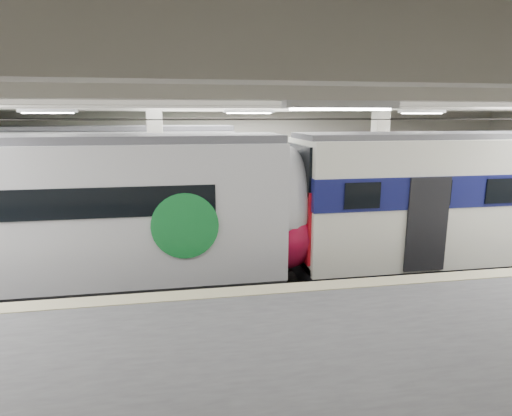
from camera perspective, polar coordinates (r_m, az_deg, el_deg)
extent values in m
cube|color=black|center=(12.91, 0.55, -9.87)|extent=(36.00, 24.00, 0.10)
cube|color=silver|center=(11.99, 0.61, 15.78)|extent=(36.00, 24.00, 0.20)
cube|color=beige|center=(21.97, -4.25, 6.79)|extent=(30.00, 0.10, 5.50)
cube|color=#4E4E50|center=(7.11, 11.18, -24.73)|extent=(30.00, 7.00, 1.10)
cube|color=#C3B789|center=(9.54, 4.21, -10.60)|extent=(30.00, 0.50, 0.02)
cube|color=beige|center=(14.93, -13.01, 3.98)|extent=(0.50, 0.50, 5.50)
cube|color=beige|center=(16.56, 15.91, 4.61)|extent=(0.50, 0.50, 5.50)
cube|color=beige|center=(11.98, 0.61, 14.34)|extent=(30.00, 18.00, 0.50)
cube|color=#59544C|center=(12.86, 0.55, -9.33)|extent=(30.00, 1.52, 0.16)
cube|color=#59544C|center=(18.03, -2.65, -3.01)|extent=(30.00, 1.52, 0.16)
cylinder|color=black|center=(11.97, 0.60, 11.71)|extent=(30.00, 0.03, 0.03)
cylinder|color=black|center=(17.41, -2.81, 11.84)|extent=(30.00, 0.03, 0.03)
cube|color=white|center=(10.01, 2.76, 12.87)|extent=(26.00, 8.40, 0.12)
cube|color=silver|center=(12.48, -25.24, -0.51)|extent=(12.05, 2.69, 3.62)
ellipsoid|color=silver|center=(12.33, 2.86, 0.51)|extent=(2.13, 2.64, 3.54)
ellipsoid|color=#A20D2E|center=(12.54, 3.36, -3.03)|extent=(2.26, 2.69, 2.17)
cylinder|color=#177E32|center=(10.73, -9.44, -2.40)|extent=(1.67, 0.06, 1.67)
cube|color=#4C4C51|center=(12.24, -26.05, 8.24)|extent=(12.05, 2.20, 0.20)
cube|color=black|center=(13.01, -24.46, -8.95)|extent=(12.05, 1.88, 0.70)
cube|color=white|center=(15.50, 29.31, 1.43)|extent=(12.83, 2.81, 3.65)
cube|color=navy|center=(15.43, 29.48, 3.03)|extent=(12.87, 2.87, 0.89)
cube|color=red|center=(12.58, 5.60, -1.59)|extent=(0.08, 2.39, 2.01)
cube|color=black|center=(12.31, 5.75, 5.36)|extent=(0.08, 2.25, 1.31)
cube|color=#4C4C51|center=(15.31, 30.05, 8.45)|extent=(12.83, 2.19, 0.16)
cube|color=black|center=(15.93, 28.57, -5.56)|extent=(12.83, 1.97, 0.70)
cube|color=silver|center=(18.10, -25.59, 3.29)|extent=(13.87, 3.04, 3.75)
cube|color=#177E32|center=(18.04, -25.73, 4.83)|extent=(13.91, 3.10, 0.79)
cube|color=#4C4C51|center=(17.95, -26.17, 9.52)|extent=(13.86, 2.55, 0.16)
cube|color=black|center=(18.50, -25.01, -3.07)|extent=(13.86, 2.74, 0.60)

